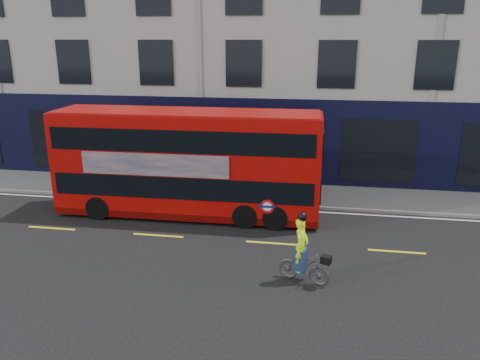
# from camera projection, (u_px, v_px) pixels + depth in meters

# --- Properties ---
(ground) EXTENTS (120.00, 120.00, 0.00)m
(ground) POSITION_uv_depth(u_px,v_px,m) (143.00, 254.00, 14.84)
(ground) COLOR black
(ground) RESTS_ON ground
(pavement) EXTENTS (60.00, 3.00, 0.12)m
(pavement) POSITION_uv_depth(u_px,v_px,m) (194.00, 190.00, 20.95)
(pavement) COLOR slate
(pavement) RESTS_ON ground
(kerb) EXTENTS (60.00, 0.12, 0.13)m
(kerb) POSITION_uv_depth(u_px,v_px,m) (185.00, 201.00, 19.54)
(kerb) COLOR slate
(kerb) RESTS_ON ground
(building_terrace) EXTENTS (50.00, 10.07, 15.00)m
(building_terrace) POSITION_uv_depth(u_px,v_px,m) (221.00, 20.00, 24.86)
(building_terrace) COLOR #A09E97
(building_terrace) RESTS_ON ground
(road_edge_line) EXTENTS (58.00, 0.10, 0.01)m
(road_edge_line) POSITION_uv_depth(u_px,v_px,m) (183.00, 204.00, 19.27)
(road_edge_line) COLOR silver
(road_edge_line) RESTS_ON ground
(lane_dashes) EXTENTS (58.00, 0.12, 0.01)m
(lane_dashes) POSITION_uv_depth(u_px,v_px,m) (158.00, 235.00, 16.25)
(lane_dashes) COLOR yellow
(lane_dashes) RESTS_ON ground
(bus) EXTENTS (10.03, 2.41, 4.03)m
(bus) POSITION_uv_depth(u_px,v_px,m) (188.00, 163.00, 17.63)
(bus) COLOR #AB0906
(bus) RESTS_ON ground
(cyclist) EXTENTS (1.55, 0.90, 2.07)m
(cyclist) POSITION_uv_depth(u_px,v_px,m) (303.00, 259.00, 13.01)
(cyclist) COLOR #47494C
(cyclist) RESTS_ON ground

